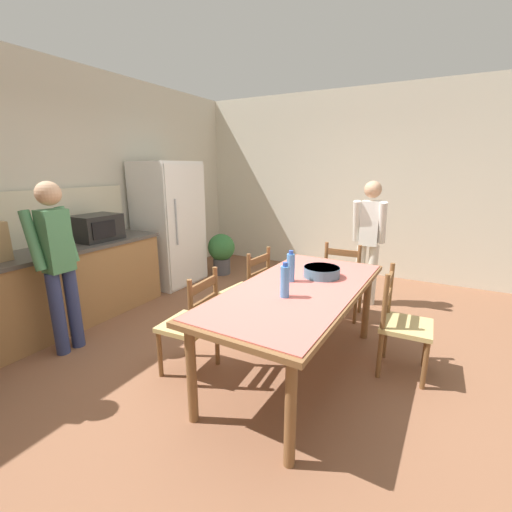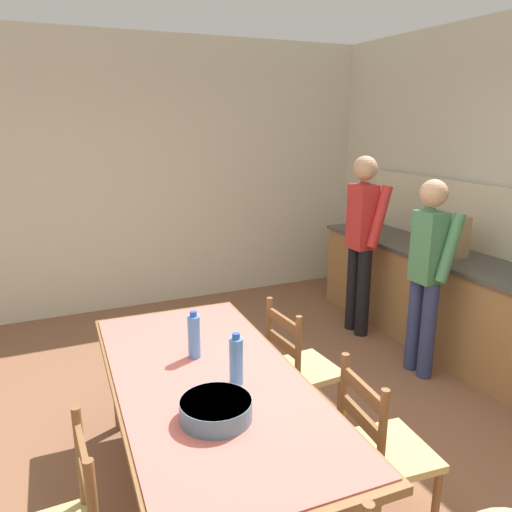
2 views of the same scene
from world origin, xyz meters
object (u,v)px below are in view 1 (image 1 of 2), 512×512
object	(u,v)px
potted_plant	(221,251)
chair_side_far_left	(192,324)
refrigerator	(170,224)
chair_head_end	(343,281)
chair_side_far_right	(248,291)
dining_table	(298,296)
microwave	(97,228)
bottle_near_centre	(285,281)
chair_side_near_right	(402,324)
serving_bowl	(322,271)
bottle_off_centre	(291,267)
person_by_table	(369,237)
person_at_counter	(58,260)

from	to	relation	value
potted_plant	chair_side_far_left	bearing A→B (deg)	-150.99
refrigerator	potted_plant	xyz separation A→B (m)	(0.71, -0.43, -0.51)
chair_head_end	chair_side_far_right	world-z (taller)	same
dining_table	chair_side_far_right	size ratio (longest dim) A/B	2.26
microwave	chair_side_far_left	bearing A→B (deg)	-106.62
bottle_near_centre	chair_head_end	xyz separation A→B (m)	(1.56, -0.06, -0.46)
chair_head_end	potted_plant	world-z (taller)	chair_head_end
chair_side_far_left	dining_table	bearing A→B (deg)	115.29
bottle_near_centre	chair_side_near_right	distance (m)	1.13
serving_bowl	chair_side_far_left	distance (m)	1.22
refrigerator	bottle_off_centre	distance (m)	2.74
microwave	chair_side_far_left	world-z (taller)	microwave
chair_side_near_right	person_by_table	bearing A→B (deg)	20.42
chair_head_end	serving_bowl	bearing A→B (deg)	89.03
bottle_off_centre	chair_side_near_right	world-z (taller)	bottle_off_centre
refrigerator	person_by_table	xyz separation A→B (m)	(0.53, -2.77, -0.02)
refrigerator	chair_side_far_right	bearing A→B (deg)	-114.80
bottle_near_centre	chair_side_far_right	bearing A→B (deg)	45.02
bottle_near_centre	person_by_table	distance (m)	2.12
chair_side_near_right	person_by_table	world-z (taller)	person_by_table
chair_head_end	person_by_table	xyz separation A→B (m)	(0.55, -0.15, 0.44)
microwave	potted_plant	distance (m)	2.07
refrigerator	person_at_counter	xyz separation A→B (m)	(-2.03, -0.50, 0.00)
person_at_counter	bottle_near_centre	bearing A→B (deg)	-167.64
refrigerator	person_at_counter	bearing A→B (deg)	-166.14
person_at_counter	person_by_table	xyz separation A→B (m)	(2.56, -2.27, -0.03)
serving_bowl	person_by_table	bearing A→B (deg)	-4.50
person_at_counter	person_by_table	size ratio (longest dim) A/B	1.03
chair_side_far_left	bottle_off_centre	bearing A→B (deg)	125.26
bottle_off_centre	chair_side_far_right	size ratio (longest dim) A/B	0.30
chair_side_near_right	chair_side_far_right	bearing A→B (deg)	86.49
refrigerator	chair_head_end	distance (m)	2.66
microwave	serving_bowl	bearing A→B (deg)	-84.92
chair_head_end	potted_plant	xyz separation A→B (m)	(0.73, 2.19, -0.06)
bottle_near_centre	chair_side_far_right	world-z (taller)	bottle_near_centre
bottle_near_centre	chair_head_end	bearing A→B (deg)	-2.15
microwave	person_by_table	size ratio (longest dim) A/B	0.32
microwave	potted_plant	xyz separation A→B (m)	(1.92, -0.45, -0.65)
chair_head_end	potted_plant	size ratio (longest dim) A/B	1.36
chair_head_end	potted_plant	bearing A→B (deg)	-21.35
chair_head_end	person_by_table	size ratio (longest dim) A/B	0.58
serving_bowl	person_at_counter	bearing A→B (deg)	116.18
dining_table	person_at_counter	distance (m)	2.19
chair_head_end	person_at_counter	bearing A→B (deg)	40.56
serving_bowl	chair_side_far_right	size ratio (longest dim) A/B	0.35
chair_head_end	person_by_table	bearing A→B (deg)	-108.36
refrigerator	chair_head_end	world-z (taller)	refrigerator
chair_side_far_right	person_at_counter	distance (m)	1.84
refrigerator	chair_side_near_right	size ratio (longest dim) A/B	1.98
refrigerator	dining_table	size ratio (longest dim) A/B	0.87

